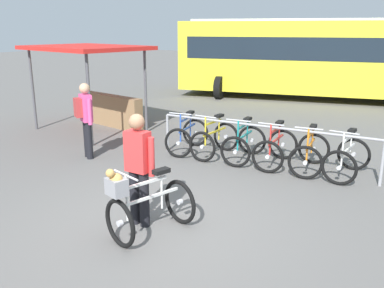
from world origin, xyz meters
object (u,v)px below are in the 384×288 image
Objects in this scene: racked_bike_blue at (187,136)px; racked_bike_teal at (244,144)px; racked_bike_red at (276,149)px; pedestrian_with_backpack at (85,116)px; bus_distant at (308,54)px; person_with_featured_bike at (138,165)px; featured_bicycle at (144,204)px; racked_bike_orange at (310,153)px; racked_bike_yellow at (215,140)px; market_stall at (98,79)px; racked_bike_white at (347,159)px.

racked_bike_teal is (1.40, 0.02, 0.00)m from racked_bike_blue.
pedestrian_with_backpack reaches higher than racked_bike_red.
bus_distant reaches higher than racked_bike_blue.
person_with_featured_bike is (1.31, -3.53, 0.54)m from racked_bike_blue.
person_with_featured_bike is 12.42m from bus_distant.
featured_bicycle is 12.75m from bus_distant.
racked_bike_orange is (2.80, 0.03, -0.00)m from racked_bike_blue.
racked_bike_yellow is 2.85m from pedestrian_with_backpack.
racked_bike_teal is 0.91× the size of featured_bicycle.
racked_bike_teal is at bearing 0.69° from racked_bike_yellow.
racked_bike_blue is 0.73× the size of person_with_featured_bike.
racked_bike_red is 0.70m from racked_bike_orange.
racked_bike_blue is 2.10m from racked_bike_red.
racked_bike_orange is at bearing 19.23° from pedestrian_with_backpack.
market_stall is at bearing 173.50° from racked_bike_orange.
racked_bike_red is 0.68× the size of pedestrian_with_backpack.
racked_bike_red is 0.32× the size of market_stall.
person_with_featured_bike is 0.47× the size of market_stall.
person_with_featured_bike is (0.61, -3.54, 0.54)m from racked_bike_yellow.
pedestrian_with_backpack is at bearing -53.60° from market_stall.
pedestrian_with_backpack is (-3.04, -1.53, 0.57)m from racked_bike_teal.
pedestrian_with_backpack reaches higher than featured_bicycle.
racked_bike_yellow is at bearing -179.31° from racked_bike_white.
racked_bike_red is at bearing 0.69° from racked_bike_blue.
pedestrian_with_backpack is at bearing -153.24° from racked_bike_teal.
person_with_featured_bike is (-1.49, -3.57, 0.54)m from racked_bike_orange.
racked_bike_blue and racked_bike_teal have the same top height.
racked_bike_white is at bearing 58.52° from person_with_featured_bike.
featured_bicycle is at bearing -76.86° from racked_bike_yellow.
featured_bicycle reaches higher than racked_bike_white.
racked_bike_blue is 1.05× the size of racked_bike_white.
racked_bike_blue is 2.80m from racked_bike_orange.
racked_bike_teal and racked_bike_orange have the same top height.
racked_bike_yellow is 1.01× the size of racked_bike_teal.
bus_distant is at bearing 95.92° from featured_bicycle.
racked_bike_yellow is 1.40m from racked_bike_red.
racked_bike_blue is 1.08× the size of racked_bike_red.
person_with_featured_bike is at bearing -112.67° from racked_bike_orange.
racked_bike_yellow is 0.70× the size of person_with_featured_bike.
racked_bike_red is at bearing 77.48° from person_with_featured_bike.
racked_bike_yellow is at bearing -179.31° from racked_bike_orange.
racked_bike_orange is 0.11× the size of bus_distant.
racked_bike_blue is at bearing 110.33° from person_with_featured_bike.
bus_distant is (-3.22, 8.77, 1.37)m from racked_bike_white.
featured_bicycle is 0.36× the size of market_stall.
racked_bike_teal is at bearing -179.31° from racked_bike_white.
racked_bike_teal is at bearing -82.75° from bus_distant.
bus_distant reaches higher than featured_bicycle.
racked_bike_red is 3.69m from person_with_featured_bike.
pedestrian_with_backpack reaches higher than racked_bike_yellow.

